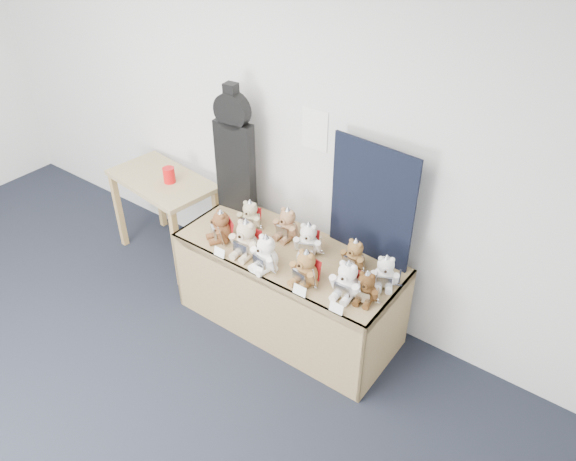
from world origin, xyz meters
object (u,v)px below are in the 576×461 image
Objects in this scene: teddy_front_centre at (266,254)px; teddy_back_end at (385,273)px; teddy_back_left at (250,216)px; teddy_back_centre_left at (287,225)px; side_table at (163,191)px; guitar_case at (235,151)px; teddy_front_far_left at (221,227)px; teddy_back_centre_right at (308,240)px; teddy_front_end at (366,288)px; teddy_back_right at (354,255)px; teddy_front_far_right at (347,281)px; teddy_front_right at (306,269)px; red_cup at (169,175)px; teddy_front_left at (246,240)px; display_table at (283,273)px.

teddy_front_centre reaches higher than teddy_back_end.
teddy_back_left is 0.94× the size of teddy_back_centre_left.
guitar_case is (0.72, 0.14, 0.54)m from side_table.
teddy_back_centre_right is at bearing 53.57° from teddy_front_far_left.
teddy_front_end is (1.36, -0.35, -0.40)m from guitar_case.
teddy_front_centre reaches higher than teddy_back_right.
teddy_front_far_left reaches higher than teddy_back_end.
teddy_back_right is at bearing 7.94° from side_table.
teddy_front_right is at bearing -172.07° from teddy_front_far_right.
teddy_back_centre_right reaches higher than red_cup.
side_table is 3.44× the size of teddy_front_right.
teddy_front_left is 1.21× the size of teddy_back_end.
teddy_back_centre_left is (-0.40, 0.34, -0.00)m from teddy_front_right.
guitar_case is 4.02× the size of teddy_back_right.
teddy_back_right reaches higher than red_cup.
teddy_front_far_right is 1.17× the size of teddy_back_right.
teddy_back_centre_right is at bearing 154.44° from teddy_back_end.
red_cup is 0.45× the size of teddy_front_right.
display_table is at bearing -149.84° from teddy_back_centre_right.
teddy_front_right reaches higher than teddy_front_far_left.
teddy_front_far_right is 1.13× the size of teddy_back_end.
teddy_back_left is at bearing -165.28° from teddy_back_centre_left.
teddy_back_left is (-0.41, 0.14, 0.25)m from display_table.
teddy_front_far_left is at bearing -18.08° from red_cup.
teddy_back_centre_left reaches higher than side_table.
side_table is 3.78× the size of teddy_back_end.
teddy_front_centre is at bearing -42.09° from guitar_case.
display_table is 6.56× the size of teddy_back_right.
teddy_back_left is at bearing 5.99° from side_table.
teddy_front_far_left is (0.80, -0.26, -0.04)m from red_cup.
teddy_back_centre_left is (-0.68, 0.29, -0.01)m from teddy_front_far_right.
teddy_back_centre_right is (-0.17, 0.27, -0.00)m from teddy_front_right.
teddy_back_left is at bearing -1.07° from red_cup.
side_table is 1.70m from teddy_front_right.
teddy_front_left reaches higher than teddy_back_centre_left.
side_table is 1.41m from teddy_front_centre.
guitar_case is at bearing 164.44° from teddy_front_right.
teddy_back_left is 1.13m from teddy_back_end.
teddy_back_left is (-0.98, 0.22, -0.02)m from teddy_front_far_right.
teddy_back_right is at bearing 144.37° from teddy_back_end.
teddy_front_far_left is 0.98m from teddy_back_right.
display_table is 0.38m from teddy_front_left.
teddy_front_far_right is 1.08× the size of teddy_back_centre_left.
teddy_back_left is at bearing 160.33° from display_table.
teddy_back_end reaches higher than side_table.
teddy_back_left is (-0.19, 0.27, -0.02)m from teddy_front_left.
teddy_front_right is 0.29m from teddy_front_far_right.
teddy_back_centre_left is 0.58m from teddy_back_right.
teddy_front_far_left is (0.90, -0.26, 0.15)m from side_table.
teddy_front_end is 0.60m from teddy_back_centre_right.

